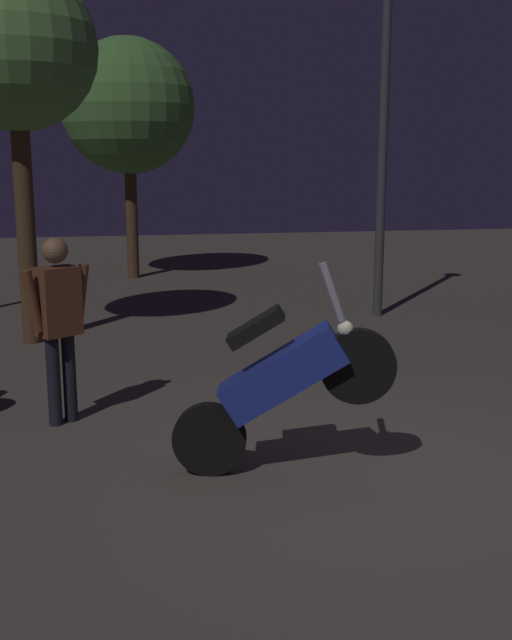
% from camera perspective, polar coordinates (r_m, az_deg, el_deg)
% --- Properties ---
extents(ground_plane, '(40.00, 40.00, 0.00)m').
position_cam_1_polar(ground_plane, '(5.90, 8.11, -11.61)').
color(ground_plane, '#4C443D').
extents(motorcycle_blue_foreground, '(1.64, 0.52, 1.63)m').
position_cam_1_polar(motorcycle_blue_foreground, '(5.63, 1.97, -4.57)').
color(motorcycle_blue_foreground, black).
rests_on(motorcycle_blue_foreground, ground_plane).
extents(person_rider_beside, '(0.60, 0.44, 1.69)m').
position_cam_1_polar(person_rider_beside, '(6.95, -14.60, 0.42)').
color(person_rider_beside, black).
rests_on(person_rider_beside, ground_plane).
extents(streetlamp_far, '(0.36, 0.36, 5.66)m').
position_cam_1_polar(streetlamp_far, '(11.78, 9.64, 17.45)').
color(streetlamp_far, '#38383D').
rests_on(streetlamp_far, ground_plane).
extents(tree_left_bg, '(2.02, 2.02, 4.71)m').
position_cam_1_polar(tree_left_bg, '(10.31, -17.60, 18.63)').
color(tree_left_bg, '#4C331E').
rests_on(tree_left_bg, ground_plane).
extents(tree_center_bg, '(2.65, 2.65, 4.74)m').
position_cam_1_polar(tree_center_bg, '(15.79, -9.55, 15.46)').
color(tree_center_bg, '#4C331E').
rests_on(tree_center_bg, ground_plane).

